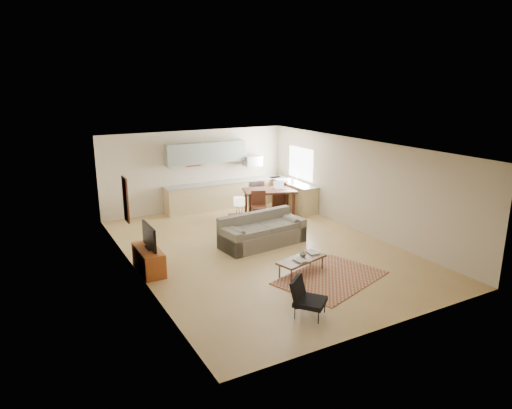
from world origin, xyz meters
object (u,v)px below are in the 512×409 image
armchair (310,298)px  tv_credenza (149,260)px  console_table (239,226)px  sofa (263,230)px  dining_table (269,202)px  coffee_table (301,266)px

armchair → tv_credenza: bearing=82.1°
armchair → console_table: 4.77m
sofa → console_table: 0.95m
armchair → tv_credenza: armchair is taller
dining_table → console_table: bearing=-123.9°
tv_credenza → console_table: bearing=21.8°
coffee_table → console_table: (-0.09, 2.98, 0.14)m
sofa → console_table: size_ratio=3.72×
console_table → sofa: bearing=-59.2°
armchair → dining_table: (2.74, 6.19, 0.06)m
console_table → tv_credenza: bearing=-142.1°
console_table → armchair: bearing=-84.5°
coffee_table → armchair: armchair is taller
dining_table → armchair: bearing=-96.8°
sofa → armchair: 3.94m
armchair → tv_credenza: (-2.07, 3.51, -0.08)m
armchair → sofa: bearing=35.1°
tv_credenza → console_table: (2.95, 1.18, 0.04)m
dining_table → tv_credenza: bearing=-133.7°
coffee_table → tv_credenza: (-3.04, 1.80, 0.09)m
dining_table → sofa: bearing=-106.8°
tv_credenza → sofa: bearing=4.8°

